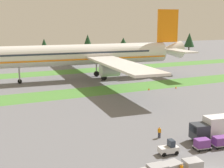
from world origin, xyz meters
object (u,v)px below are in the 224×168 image
(catering_truck, at_px, (214,127))
(ground_crew_marshaller, at_px, (159,132))
(uld_container_2, at_px, (192,167))
(airliner, at_px, (93,54))
(taxiway_marker_0, at_px, (149,89))
(baggage_tug, at_px, (169,148))
(taxiway_marker_1, at_px, (176,87))
(cargo_dolly_second, at_px, (220,141))
(cargo_dolly_lead, at_px, (202,143))

(catering_truck, bearing_deg, ground_crew_marshaller, 67.32)
(catering_truck, relative_size, uld_container_2, 3.61)
(airliner, xyz_separation_m, taxiway_marker_0, (6.70, -21.15, -7.22))
(uld_container_2, relative_size, taxiway_marker_0, 3.28)
(baggage_tug, bearing_deg, airliner, -3.71)
(airliner, height_order, catering_truck, airliner)
(ground_crew_marshaller, xyz_separation_m, uld_container_2, (-3.04, -11.24, -0.09))
(baggage_tug, distance_m, taxiway_marker_1, 42.71)
(cargo_dolly_second, bearing_deg, taxiway_marker_0, -8.42)
(airliner, xyz_separation_m, baggage_tug, (-12.02, -55.97, -6.71))
(taxiway_marker_1, bearing_deg, cargo_dolly_second, -117.96)
(cargo_dolly_second, height_order, taxiway_marker_1, cargo_dolly_second)
(cargo_dolly_second, distance_m, ground_crew_marshaller, 8.75)
(ground_crew_marshaller, relative_size, uld_container_2, 0.87)
(cargo_dolly_lead, bearing_deg, taxiway_marker_1, -23.43)
(uld_container_2, bearing_deg, cargo_dolly_lead, 40.56)
(baggage_tug, bearing_deg, cargo_dolly_second, -90.00)
(cargo_dolly_second, bearing_deg, cargo_dolly_lead, 90.00)
(cargo_dolly_lead, xyz_separation_m, uld_container_2, (-5.78, -4.95, -0.06))
(cargo_dolly_lead, xyz_separation_m, taxiway_marker_1, (21.34, 34.37, -0.62))
(ground_crew_marshaller, bearing_deg, cargo_dolly_second, -171.44)
(catering_truck, relative_size, taxiway_marker_0, 11.87)
(airliner, relative_size, baggage_tug, 26.96)
(baggage_tug, distance_m, cargo_dolly_lead, 5.03)
(ground_crew_marshaller, distance_m, taxiway_marker_1, 36.99)
(cargo_dolly_second, relative_size, taxiway_marker_0, 3.93)
(airliner, distance_m, uld_container_2, 63.32)
(airliner, height_order, ground_crew_marshaller, airliner)
(cargo_dolly_lead, distance_m, taxiway_marker_1, 40.46)
(taxiway_marker_0, distance_m, taxiway_marker_1, 7.69)
(baggage_tug, bearing_deg, ground_crew_marshaller, -13.48)
(ground_crew_marshaller, distance_m, taxiway_marker_0, 33.58)
(taxiway_marker_0, bearing_deg, cargo_dolly_second, -106.82)
(cargo_dolly_lead, xyz_separation_m, ground_crew_marshaller, (-2.74, 6.30, 0.03))
(taxiway_marker_0, bearing_deg, cargo_dolly_lead, -111.14)
(baggage_tug, distance_m, catering_truck, 9.21)
(airliner, distance_m, cargo_dolly_second, 57.66)
(cargo_dolly_lead, bearing_deg, cargo_dolly_second, -90.00)
(cargo_dolly_second, height_order, catering_truck, catering_truck)
(cargo_dolly_lead, relative_size, catering_truck, 0.33)
(baggage_tug, height_order, catering_truck, catering_truck)
(taxiway_marker_1, bearing_deg, baggage_tug, -128.03)
(airliner, height_order, taxiway_marker_1, airliner)
(uld_container_2, bearing_deg, taxiway_marker_1, 55.40)
(airliner, xyz_separation_m, cargo_dolly_second, (-4.18, -57.12, -6.61))
(cargo_dolly_second, height_order, uld_container_2, uld_container_2)
(baggage_tug, height_order, taxiway_marker_0, baggage_tug)
(cargo_dolly_second, distance_m, catering_truck, 3.00)
(cargo_dolly_lead, bearing_deg, ground_crew_marshaller, 31.90)
(cargo_dolly_lead, distance_m, cargo_dolly_second, 2.90)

